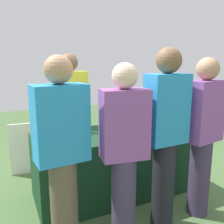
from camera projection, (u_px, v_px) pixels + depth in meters
ground_plane at (112, 192)px, 3.10m from camera, size 12.00×12.00×0.00m
tasting_table at (112, 163)px, 3.02m from camera, size 1.84×0.78×0.79m
wine_bottle_0 at (54, 127)px, 2.80m from camera, size 0.07×0.07×0.29m
wine_bottle_1 at (73, 123)px, 2.90m from camera, size 0.07×0.07×0.32m
wine_bottle_2 at (86, 123)px, 2.91m from camera, size 0.07×0.07×0.32m
wine_bottle_3 at (111, 120)px, 3.08m from camera, size 0.08×0.08×0.32m
wine_bottle_4 at (124, 120)px, 3.06m from camera, size 0.07×0.07×0.33m
wine_bottle_5 at (140, 118)px, 3.22m from camera, size 0.07×0.07×0.31m
wine_bottle_6 at (146, 115)px, 3.31m from camera, size 0.08×0.08×0.33m
wine_glass_0 at (58, 133)px, 2.54m from camera, size 0.07×0.07×0.15m
wine_glass_1 at (125, 124)px, 2.90m from camera, size 0.08×0.08×0.15m
wine_glass_2 at (137, 125)px, 2.88m from camera, size 0.07×0.07×0.14m
ice_bucket at (56, 132)px, 2.63m from camera, size 0.23×0.23×0.19m
server_pouring at (71, 114)px, 3.31m from camera, size 0.45×0.28×1.73m
guest_0 at (62, 152)px, 2.00m from camera, size 0.44×0.27×1.68m
guest_1 at (124, 150)px, 2.13m from camera, size 0.43×0.28×1.62m
guest_2 at (165, 133)px, 2.32m from camera, size 0.41×0.24×1.76m
guest_3 at (203, 133)px, 2.52m from camera, size 0.43×0.29×1.67m
menu_board at (33, 148)px, 3.60m from camera, size 0.64×0.09×0.76m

